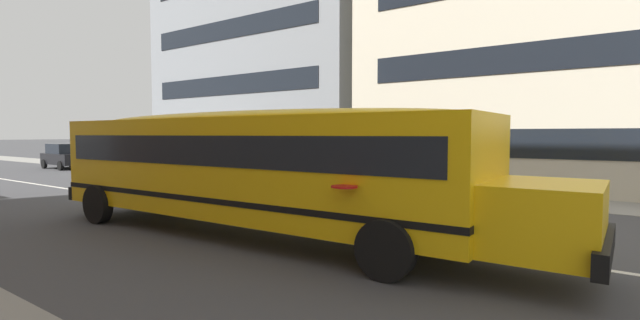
# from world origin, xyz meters

# --- Properties ---
(ground_plane) EXTENTS (400.00, 400.00, 0.00)m
(ground_plane) POSITION_xyz_m (0.00, 0.00, 0.00)
(ground_plane) COLOR #424244
(sidewalk_far) EXTENTS (120.00, 3.00, 0.01)m
(sidewalk_far) POSITION_xyz_m (0.00, 7.88, 0.01)
(sidewalk_far) COLOR gray
(sidewalk_far) RESTS_ON ground_plane
(lane_centreline) EXTENTS (110.00, 0.16, 0.01)m
(lane_centreline) POSITION_xyz_m (0.00, 0.00, 0.00)
(lane_centreline) COLOR silver
(lane_centreline) RESTS_ON ground_plane
(school_bus) EXTENTS (12.56, 3.03, 2.79)m
(school_bus) POSITION_xyz_m (1.55, -1.62, 1.66)
(school_bus) COLOR yellow
(school_bus) RESTS_ON ground_plane
(parked_car_black_by_entrance) EXTENTS (3.97, 2.02, 1.64)m
(parked_car_black_by_entrance) POSITION_xyz_m (-22.47, 5.17, 0.84)
(parked_car_black_by_entrance) COLOR black
(parked_car_black_by_entrance) RESTS_ON ground_plane
(parked_car_silver_end_of_row) EXTENTS (3.99, 2.06, 1.64)m
(parked_car_silver_end_of_row) POSITION_xyz_m (-8.21, 5.35, 0.84)
(parked_car_silver_end_of_row) COLOR #B7BABF
(parked_car_silver_end_of_row) RESTS_ON ground_plane
(apartment_block_far_left) EXTENTS (15.41, 12.24, 16.50)m
(apartment_block_far_left) POSITION_xyz_m (-11.33, 15.47, 8.25)
(apartment_block_far_left) COLOR gray
(apartment_block_far_left) RESTS_ON ground_plane
(apartment_block_far_centre) EXTENTS (17.28, 13.18, 13.30)m
(apartment_block_far_centre) POSITION_xyz_m (5.73, 15.94, 6.65)
(apartment_block_far_centre) COLOR beige
(apartment_block_far_centre) RESTS_ON ground_plane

